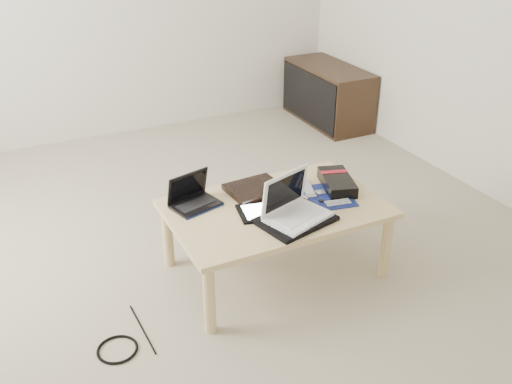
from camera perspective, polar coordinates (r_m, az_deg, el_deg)
name	(u,v)px	position (r m, az deg, el deg)	size (l,w,h in m)	color
ground	(200,249)	(3.34, -5.61, -5.70)	(4.00, 4.00, 0.00)	#AFA78E
coffee_table	(276,214)	(2.96, 1.99, -2.23)	(1.10, 0.70, 0.40)	#DCC384
media_cabinet	(327,94)	(5.14, 7.12, 9.68)	(0.41, 0.90, 0.50)	#372616
book	(255,189)	(3.07, -0.10, 0.30)	(0.30, 0.26, 0.03)	black
netbook	(193,199)	(2.95, -6.29, -0.67)	(0.27, 0.23, 0.17)	black
tablet	(263,211)	(2.88, 0.75, -1.93)	(0.28, 0.23, 0.01)	black
remote	(308,188)	(3.10, 5.17, 0.36)	(0.12, 0.23, 0.02)	#AEAEB2
neoprene_sleeve	(296,220)	(2.81, 3.98, -2.78)	(0.36, 0.26, 0.02)	black
white_laptop	(294,208)	(2.79, 3.79, -1.60)	(0.35, 0.30, 0.22)	white
motherboard	(328,196)	(3.05, 7.25, -0.40)	(0.28, 0.33, 0.01)	#0C1D52
gpu_box	(337,182)	(3.14, 8.10, 0.99)	(0.23, 0.33, 0.07)	black
cable_coil	(256,210)	(2.89, 0.03, -1.85)	(0.10, 0.10, 0.01)	black
floor_cable_coil	(117,349)	(2.74, -13.69, -15.05)	(0.19, 0.19, 0.01)	black
floor_cable_trail	(142,329)	(2.82, -11.29, -13.27)	(0.01, 0.01, 0.38)	black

